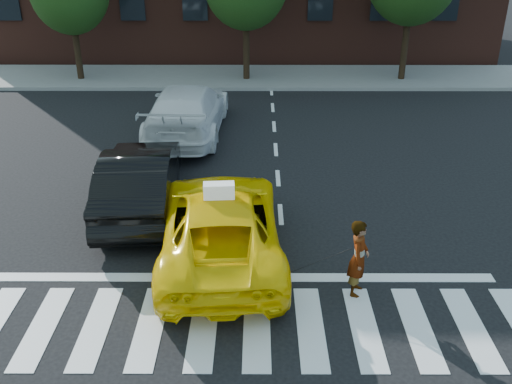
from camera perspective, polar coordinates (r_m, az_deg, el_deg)
ground at (r=10.97m, az=-5.29°, el=-13.31°), size 120.00×120.00×0.00m
crosswalk at (r=10.96m, az=-5.29°, el=-13.29°), size 13.00×2.40×0.01m
stop_line at (r=12.23m, az=-4.64°, el=-8.51°), size 12.00×0.30×0.01m
sidewalk_far at (r=26.82m, az=-2.02°, el=11.42°), size 30.00×4.00×0.15m
taxi at (r=12.57m, az=-3.54°, el=-3.28°), size 2.96×5.76×1.55m
black_sedan at (r=14.83m, az=-11.55°, el=1.24°), size 2.04×5.08×1.64m
white_suv at (r=19.78m, az=-6.90°, el=8.14°), size 2.67×6.04×1.72m
woman at (r=11.49m, az=10.22°, el=-6.51°), size 0.55×0.69×1.65m
dog at (r=11.66m, az=1.83°, el=-9.13°), size 0.65×0.33×0.37m
taxi_sign at (r=11.95m, az=-3.72°, el=0.15°), size 0.67×0.32×0.32m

